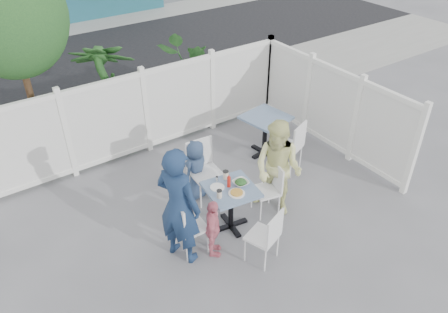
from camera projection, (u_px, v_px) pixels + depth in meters
ground at (214, 221)px, 6.73m from camera, size 80.00×80.00×0.00m
near_sidewalk at (116, 121)px, 9.31m from camera, size 24.00×2.60×0.01m
street at (62, 66)px, 11.84m from camera, size 24.00×5.00×0.01m
far_sidewalk at (31, 35)px, 13.95m from camera, size 24.00×1.60×0.01m
fence_back at (146, 113)px, 7.97m from camera, size 5.86×0.08×1.60m
fence_right at (330, 109)px, 8.11m from camera, size 0.08×3.66×1.60m
tree at (9, 17)px, 6.77m from camera, size 1.80×1.62×3.59m
potted_shrub_a at (109, 93)px, 8.13m from camera, size 1.53×1.53×2.04m
potted_shrub_b at (199, 80)px, 9.06m from camera, size 1.94×1.86×1.68m
main_table at (231, 197)px, 6.31m from camera, size 0.78×0.78×0.73m
spare_table at (265, 125)px, 7.96m from camera, size 0.85×0.85×0.78m
chair_left at (185, 224)px, 5.91m from camera, size 0.41×0.43×0.91m
chair_right at (270, 186)px, 6.66m from camera, size 0.45×0.46×0.85m
chair_back at (203, 165)px, 6.94m from camera, size 0.49×0.48×1.01m
chair_near at (267, 234)px, 5.78m from camera, size 0.50×0.49×0.87m
chair_spare at (293, 144)px, 7.53m from camera, size 0.56×0.55×0.96m
man at (179, 206)px, 5.67m from camera, size 0.65×0.76×1.77m
woman at (278, 169)px, 6.52m from camera, size 0.85×0.94×1.57m
boy at (196, 169)px, 6.97m from camera, size 0.59×0.48×1.03m
toddler at (213, 229)px, 5.93m from camera, size 0.50×0.57×0.92m
plate_main at (237, 193)px, 6.12m from camera, size 0.24×0.24×0.01m
plate_side at (217, 187)px, 6.23m from camera, size 0.21×0.21×0.01m
salad_bowl at (241, 183)px, 6.29m from camera, size 0.22×0.22×0.05m
coffee_cup_a at (219, 194)px, 6.03m from camera, size 0.07×0.07×0.11m
coffee_cup_b at (226, 175)px, 6.38m from camera, size 0.08×0.08×0.12m
ketchup_bottle at (229, 182)px, 6.21m from camera, size 0.05×0.05×0.17m
salt_shaker at (217, 179)px, 6.35m from camera, size 0.03×0.03×0.06m
pepper_shaker at (217, 179)px, 6.35m from camera, size 0.03×0.03×0.07m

